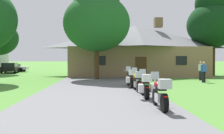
{
  "coord_description": "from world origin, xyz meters",
  "views": [
    {
      "loc": [
        0.24,
        -1.06,
        1.83
      ],
      "look_at": [
        0.89,
        14.8,
        1.38
      ],
      "focal_mm": 42.21,
      "sensor_mm": 36.0,
      "label": 1
    }
  ],
  "objects": [
    {
      "name": "stone_lodge",
      "position": [
        4.19,
        29.05,
        2.95
      ],
      "size": [
        15.38,
        8.8,
        6.63
      ],
      "color": "#896B4C",
      "rests_on": "ground"
    },
    {
      "name": "motorcycle_black_farthest_in_row",
      "position": [
        2.15,
        15.73,
        0.61
      ],
      "size": [
        0.78,
        2.08,
        1.3
      ],
      "rotation": [
        0.0,
        0.0,
        0.06
      ],
      "color": "black",
      "rests_on": "asphalt_driveway"
    },
    {
      "name": "parked_black_suv_far_left",
      "position": [
        -11.99,
        34.7,
        0.78
      ],
      "size": [
        2.67,
        4.86,
        1.4
      ],
      "rotation": [
        0.0,
        0.0,
        0.19
      ],
      "color": "black",
      "rests_on": "ground"
    },
    {
      "name": "parked_white_sedan_far_left",
      "position": [
        -12.83,
        38.5,
        0.64
      ],
      "size": [
        4.26,
        2.02,
        1.2
      ],
      "rotation": [
        0.0,
        0.0,
        1.6
      ],
      "color": "silver",
      "rests_on": "ground"
    },
    {
      "name": "tree_right_of_lodge",
      "position": [
        13.09,
        28.62,
        6.5
      ],
      "size": [
        5.99,
        5.99,
        10.43
      ],
      "color": "#422D19",
      "rests_on": "ground"
    },
    {
      "name": "tree_by_lodge_front",
      "position": [
        -0.16,
        22.88,
        5.85
      ],
      "size": [
        6.03,
        6.03,
        9.81
      ],
      "color": "#422D19",
      "rests_on": "ground"
    },
    {
      "name": "motorcycle_green_second_in_row",
      "position": [
        2.27,
        10.88,
        0.61
      ],
      "size": [
        0.74,
        2.08,
        1.3
      ],
      "rotation": [
        0.0,
        0.0,
        -0.03
      ],
      "color": "black",
      "rests_on": "asphalt_driveway"
    },
    {
      "name": "motorcycle_yellow_third_in_row",
      "position": [
        2.24,
        13.41,
        0.62
      ],
      "size": [
        0.66,
        2.08,
        1.3
      ],
      "rotation": [
        0.0,
        0.0,
        0.04
      ],
      "color": "black",
      "rests_on": "asphalt_driveway"
    },
    {
      "name": "bystander_blue_shirt_near_lodge",
      "position": [
        8.39,
        19.51,
        0.93
      ],
      "size": [
        0.53,
        0.31,
        1.67
      ],
      "rotation": [
        0.0,
        0.0,
        3.42
      ],
      "color": "black",
      "rests_on": "ground"
    },
    {
      "name": "bystander_white_shirt_beside_signpost",
      "position": [
        8.97,
        21.71,
        0.93
      ],
      "size": [
        0.43,
        0.4,
        1.67
      ],
      "rotation": [
        0.0,
        0.0,
        0.73
      ],
      "color": "black",
      "rests_on": "ground"
    },
    {
      "name": "motorcycle_red_nearest_to_camera",
      "position": [
        2.35,
        8.17,
        0.62
      ],
      "size": [
        0.66,
        2.08,
        1.3
      ],
      "rotation": [
        0.0,
        0.0,
        0.01
      ],
      "color": "black",
      "rests_on": "asphalt_driveway"
    },
    {
      "name": "asphalt_driveway",
      "position": [
        0.0,
        18.0,
        0.03
      ],
      "size": [
        6.4,
        80.0,
        0.06
      ],
      "primitive_type": "cube",
      "color": "slate",
      "rests_on": "ground"
    },
    {
      "name": "ground_plane",
      "position": [
        0.0,
        20.0,
        0.0
      ],
      "size": [
        500.0,
        500.0,
        0.0
      ],
      "primitive_type": "plane",
      "color": "#4C8433"
    }
  ]
}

